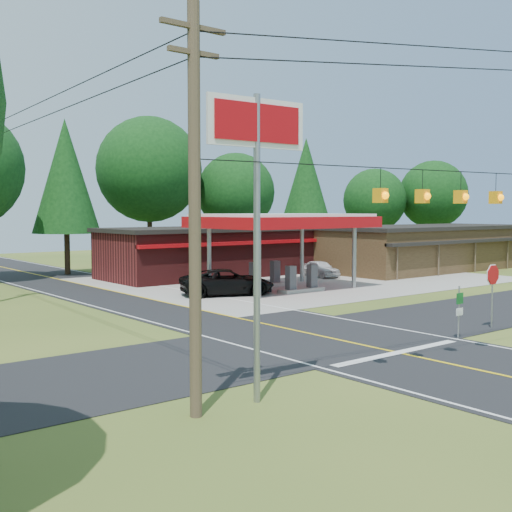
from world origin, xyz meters
TOP-DOWN VIEW (x-y plane):
  - ground at (0.00, 0.00)m, footprint 120.00×120.00m
  - main_highway at (0.00, 0.00)m, footprint 8.00×120.00m
  - cross_road at (0.00, 0.00)m, footprint 70.00×7.00m
  - lane_center_yellow at (0.00, 0.00)m, footprint 0.15×110.00m
  - gas_canopy at (9.00, 13.00)m, footprint 10.60×7.40m
  - convenience_store at (10.00, 22.98)m, footprint 16.40×7.55m
  - strip_building at (28.00, 15.98)m, footprint 20.40×8.75m
  - utility_pole_near_left at (-9.50, -5.00)m, footprint 1.80×0.30m
  - overhead_beacons at (-1.00, -6.00)m, footprint 17.04×2.04m
  - treeline_backdrop at (0.82, 24.01)m, footprint 70.27×51.59m
  - suv_car at (4.50, 12.89)m, footprint 7.34×7.34m
  - sedan_car at (16.30, 17.00)m, footprint 4.28×4.28m
  - big_stop_sign at (-7.58, -5.01)m, footprint 2.99×0.28m
  - octagonal_stop_sign at (7.00, -3.01)m, footprint 0.96×0.09m
  - route_sign_post at (3.80, -3.52)m, footprint 0.43×0.09m

SIDE VIEW (x-z plane):
  - ground at x=0.00m, z-range 0.00..0.00m
  - main_highway at x=0.00m, z-range 0.00..0.02m
  - cross_road at x=0.00m, z-range 0.00..0.03m
  - lane_center_yellow at x=0.00m, z-range 0.02..0.03m
  - sedan_car at x=16.30m, z-range 0.00..1.26m
  - suv_car at x=4.50m, z-range 0.00..1.56m
  - route_sign_post at x=3.80m, z-range 0.20..2.32m
  - strip_building at x=28.00m, z-range 0.01..3.81m
  - convenience_store at x=10.00m, z-range 0.02..3.82m
  - octagonal_stop_sign at x=7.00m, z-range 0.71..3.51m
  - gas_canopy at x=9.00m, z-range 1.83..6.70m
  - utility_pole_near_left at x=-9.50m, z-range 0.20..10.20m
  - big_stop_sign at x=-7.58m, z-range 2.09..10.14m
  - overhead_beacons at x=-1.00m, z-range 5.70..6.73m
  - treeline_backdrop at x=0.82m, z-range 0.84..14.14m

